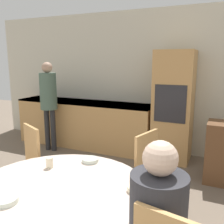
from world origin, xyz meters
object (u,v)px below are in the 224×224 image
(bowl_centre, at_px, (137,189))
(bowl_far, at_px, (6,200))
(person_standing, at_px, (49,96))
(cup, at_px, (49,163))
(dining_table, at_px, (58,211))
(oven_unit, at_px, (173,107))
(chair_far_right, at_px, (138,172))
(bowl_near, at_px, (90,160))
(chair_far_left, at_px, (25,167))

(bowl_centre, xyz_separation_m, bowl_far, (-0.77, -0.51, -0.00))
(person_standing, distance_m, cup, 2.56)
(bowl_far, bearing_deg, dining_table, 55.24)
(oven_unit, height_order, bowl_centre, oven_unit)
(chair_far_right, relative_size, bowl_far, 5.89)
(cup, xyz_separation_m, bowl_centre, (0.85, -0.07, -0.03))
(bowl_near, height_order, bowl_far, bowl_far)
(person_standing, bearing_deg, chair_far_right, -31.94)
(chair_far_left, bearing_deg, dining_table, -5.74)
(oven_unit, relative_size, chair_far_left, 1.86)
(bowl_far, bearing_deg, chair_far_left, 126.63)
(person_standing, xyz_separation_m, bowl_far, (1.66, -2.59, -0.28))
(bowl_near, relative_size, bowl_far, 0.92)
(chair_far_right, relative_size, person_standing, 0.60)
(bowl_near, distance_m, bowl_far, 0.87)
(chair_far_left, bearing_deg, person_standing, 147.62)
(person_standing, bearing_deg, bowl_near, -43.26)
(chair_far_left, distance_m, chair_far_right, 1.23)
(dining_table, xyz_separation_m, chair_far_left, (-0.82, 0.52, -0.00))
(chair_far_left, bearing_deg, oven_unit, 89.91)
(chair_far_left, distance_m, bowl_centre, 1.43)
(oven_unit, xyz_separation_m, dining_table, (-0.34, -2.79, -0.37))
(bowl_near, bearing_deg, oven_unit, 80.89)
(oven_unit, distance_m, chair_far_right, 1.92)
(cup, relative_size, bowl_centre, 0.65)
(person_standing, xyz_separation_m, cup, (1.57, -2.00, -0.25))
(bowl_near, bearing_deg, chair_far_right, 43.59)
(bowl_near, distance_m, bowl_centre, 0.67)
(dining_table, distance_m, cup, 0.47)
(chair_far_left, xyz_separation_m, bowl_centre, (1.38, -0.31, 0.21))
(dining_table, relative_size, bowl_centre, 9.63)
(cup, bearing_deg, oven_unit, 75.89)
(chair_far_left, height_order, chair_far_right, same)
(dining_table, xyz_separation_m, person_standing, (-1.87, 2.29, 0.48))
(dining_table, height_order, person_standing, person_standing)
(dining_table, bearing_deg, person_standing, 129.19)
(chair_far_right, xyz_separation_m, bowl_near, (-0.37, -0.35, 0.21))
(person_standing, distance_m, bowl_centre, 3.20)
(oven_unit, height_order, person_standing, oven_unit)
(dining_table, xyz_separation_m, bowl_far, (-0.21, -0.30, 0.20))
(dining_table, relative_size, chair_far_left, 1.41)
(person_standing, relative_size, bowl_far, 9.80)
(person_standing, bearing_deg, bowl_far, -57.32)
(person_standing, height_order, bowl_far, person_standing)
(chair_far_left, xyz_separation_m, person_standing, (-1.05, 1.76, 0.49))
(chair_far_right, bearing_deg, bowl_far, -9.46)
(bowl_centre, bearing_deg, chair_far_right, 107.06)
(chair_far_right, distance_m, bowl_far, 1.34)
(bowl_near, relative_size, bowl_centre, 1.07)
(dining_table, relative_size, bowl_near, 9.03)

